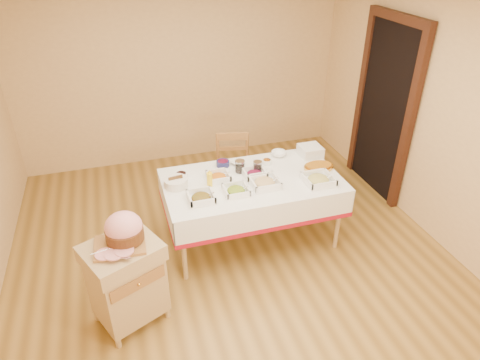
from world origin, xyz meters
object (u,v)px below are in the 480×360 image
butcher_cart (126,279)px  plate_stack (310,151)px  dining_chair (233,172)px  mustard_bottle (210,179)px  brass_platter (319,166)px  bread_basket (176,182)px  preserve_jar_right (258,167)px  ham_on_board (123,231)px  preserve_jar_left (240,167)px  dining_table (252,192)px

butcher_cart → plate_stack: plate_stack is taller
dining_chair → mustard_bottle: (-0.45, -0.69, 0.37)m
dining_chair → brass_platter: (0.76, -0.68, 0.31)m
bread_basket → brass_platter: bread_basket is taller
preserve_jar_right → ham_on_board: bearing=-148.6°
ham_on_board → dining_chair: bearing=47.2°
ham_on_board → preserve_jar_left: bearing=36.5°
brass_platter → plate_stack: bearing=82.7°
butcher_cart → brass_platter: bearing=20.2°
preserve_jar_right → bread_basket: size_ratio=0.51×
dining_chair → preserve_jar_right: (0.10, -0.56, 0.34)m
mustard_bottle → plate_stack: (1.24, 0.30, -0.02)m
mustard_bottle → brass_platter: bearing=0.3°
dining_table → bread_basket: bearing=173.0°
preserve_jar_left → preserve_jar_right: size_ratio=1.10×
preserve_jar_left → bread_basket: preserve_jar_left is taller
mustard_bottle → plate_stack: bearing=13.7°
preserve_jar_left → ham_on_board: bearing=-143.5°
preserve_jar_left → butcher_cart: bearing=-143.4°
butcher_cart → preserve_jar_right: bearing=31.6°
dining_table → brass_platter: size_ratio=5.50×
dining_chair → preserve_jar_left: (-0.08, -0.51, 0.35)m
bread_basket → preserve_jar_left: bearing=7.5°
preserve_jar_left → mustard_bottle: mustard_bottle is taller
plate_stack → brass_platter: (-0.04, -0.30, -0.04)m
preserve_jar_left → brass_platter: 0.85m
dining_chair → brass_platter: size_ratio=2.78×
brass_platter → preserve_jar_left: bearing=168.2°
preserve_jar_left → mustard_bottle: bearing=-153.9°
dining_table → mustard_bottle: 0.51m
brass_platter → butcher_cart: bearing=-159.8°
ham_on_board → dining_table: bearing=29.2°
preserve_jar_right → plate_stack: preserve_jar_right is taller
ham_on_board → brass_platter: size_ratio=1.28×
preserve_jar_right → bread_basket: bearing=-177.4°
preserve_jar_right → mustard_bottle: size_ratio=0.66×
dining_chair → preserve_jar_left: 0.62m
preserve_jar_right → mustard_bottle: 0.57m
preserve_jar_left → brass_platter: (0.83, -0.17, -0.04)m
dining_table → preserve_jar_right: 0.28m
mustard_bottle → bread_basket: 0.34m
dining_table → mustard_bottle: mustard_bottle is taller
ham_on_board → bread_basket: ham_on_board is taller
preserve_jar_right → brass_platter: 0.67m
preserve_jar_right → brass_platter: preserve_jar_right is taller
ham_on_board → preserve_jar_left: 1.56m
dining_table → ham_on_board: ham_on_board is taller
dining_table → dining_chair: size_ratio=1.98×
dining_table → butcher_cart: butcher_cart is taller
butcher_cart → plate_stack: (2.17, 1.08, 0.35)m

